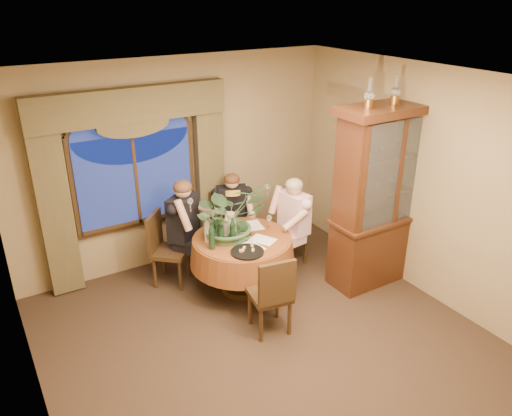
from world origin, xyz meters
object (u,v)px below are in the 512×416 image
person_scarf (232,216)px  wine_bottle_1 (221,232)px  dining_table (242,264)px  centerpiece_plant (228,191)px  wine_bottle_4 (226,227)px  wine_bottle_5 (233,231)px  chair_back_right (222,228)px  oil_lamp_right (420,86)px  oil_lamp_left (369,93)px  wine_bottle_2 (212,236)px  olive_bowl (245,237)px  person_pink (294,225)px  oil_lamp_center (396,89)px  person_back (184,231)px  chair_right (289,233)px  stoneware_vase (230,224)px  wine_bottle_0 (216,224)px  chair_back (171,250)px  wine_bottle_3 (207,229)px  chair_front_left (270,293)px  china_cabinet (384,196)px

person_scarf → wine_bottle_1: bearing=75.2°
dining_table → centerpiece_plant: 0.98m
centerpiece_plant → wine_bottle_4: size_ratio=3.05×
wine_bottle_4 → wine_bottle_5: size_ratio=1.00×
chair_back_right → wine_bottle_4: size_ratio=2.91×
oil_lamp_right → wine_bottle_4: bearing=163.2°
oil_lamp_left → person_scarf: size_ratio=0.27×
wine_bottle_4 → wine_bottle_2: bearing=-155.1°
olive_bowl → wine_bottle_1: wine_bottle_1 is taller
wine_bottle_4 → olive_bowl: bearing=-24.0°
person_pink → oil_lamp_center: bearing=-139.4°
person_back → chair_right: bearing=126.2°
oil_lamp_left → stoneware_vase: size_ratio=1.16×
oil_lamp_left → wine_bottle_0: 2.35m
oil_lamp_center → chair_back: size_ratio=0.35×
person_back → centerpiece_plant: bearing=90.5°
oil_lamp_left → wine_bottle_0: bearing=151.2°
person_pink → centerpiece_plant: (-0.96, 0.03, 0.68)m
oil_lamp_right → wine_bottle_3: (-2.50, 0.77, -1.58)m
oil_lamp_right → chair_back: oil_lamp_right is taller
wine_bottle_5 → chair_front_left: bearing=-88.6°
dining_table → china_cabinet: china_cabinet is taller
wine_bottle_0 → oil_lamp_center: bearing=-23.5°
oil_lamp_left → chair_back_right: bearing=126.5°
stoneware_vase → wine_bottle_1: 0.29m
wine_bottle_2 → wine_bottle_5: (0.28, 0.00, 0.00)m
person_pink → wine_bottle_0: bearing=78.2°
wine_bottle_0 → wine_bottle_5: size_ratio=1.00×
oil_lamp_right → stoneware_vase: oil_lamp_right is taller
china_cabinet → chair_right: 1.38m
oil_lamp_center → person_pink: size_ratio=0.26×
person_scarf → stoneware_vase: bearing=80.7°
person_pink → wine_bottle_1: 1.20m
dining_table → stoneware_vase: stoneware_vase is taller
oil_lamp_left → wine_bottle_1: (-1.59, 0.61, -1.58)m
oil_lamp_left → dining_table: bearing=153.3°
person_scarf → centerpiece_plant: bearing=79.7°
chair_back_right → dining_table: bearing=90.0°
china_cabinet → chair_front_left: (-1.83, -0.22, -0.68)m
person_scarf → wine_bottle_5: bearing=82.6°
oil_lamp_center → wine_bottle_1: oil_lamp_center is taller
stoneware_vase → wine_bottle_5: 0.23m
wine_bottle_4 → stoneware_vase: bearing=41.6°
chair_back → wine_bottle_3: wine_bottle_3 is taller
oil_lamp_left → oil_lamp_right: (0.81, 0.00, 0.00)m
olive_bowl → chair_right: bearing=18.5°
wine_bottle_0 → person_pink: bearing=-4.6°
olive_bowl → wine_bottle_3: (-0.42, 0.17, 0.14)m
oil_lamp_left → chair_back_right: oil_lamp_left is taller
chair_right → person_scarf: 0.83m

